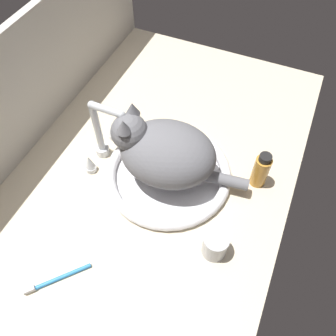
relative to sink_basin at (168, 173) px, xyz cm
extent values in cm
cube|color=beige|center=(2.08, 3.98, -2.85)|extent=(121.51, 76.55, 3.00)
cube|color=beige|center=(2.08, 43.46, 14.76)|extent=(121.51, 2.40, 38.21)
torus|color=white|center=(0.00, 0.00, 0.16)|extent=(35.90, 35.90, 3.01)
cylinder|color=white|center=(0.00, 0.00, -1.05)|extent=(31.39, 31.39, 0.60)
cylinder|color=silver|center=(0.00, 21.31, -0.03)|extent=(4.00, 4.00, 2.63)
cylinder|color=silver|center=(0.00, 21.31, 9.91)|extent=(2.00, 2.00, 17.25)
sphere|color=silver|center=(0.00, 21.31, 18.53)|extent=(2.20, 2.20, 2.20)
cylinder|color=silver|center=(0.00, 17.03, 18.53)|extent=(2.00, 8.54, 2.00)
sphere|color=silver|center=(0.00, 12.76, 18.53)|extent=(2.10, 2.10, 2.10)
cylinder|color=silver|center=(-6.82, 21.31, -0.55)|extent=(3.20, 3.20, 1.60)
cone|color=silver|center=(-6.82, 21.31, 2.57)|extent=(2.88, 2.88, 4.63)
cylinder|color=silver|center=(6.82, 21.31, -0.55)|extent=(3.20, 3.20, 1.60)
cone|color=silver|center=(6.82, 21.31, 2.57)|extent=(2.88, 2.88, 4.63)
ellipsoid|color=slate|center=(0.00, 0.00, 9.15)|extent=(23.28, 27.98, 14.97)
sphere|color=slate|center=(-1.23, 10.22, 14.31)|extent=(9.77, 9.77, 9.77)
cone|color=slate|center=(-4.14, 9.87, 19.57)|extent=(3.71, 3.71, 3.67)
cone|color=slate|center=(1.68, 10.57, 19.57)|extent=(3.71, 3.71, 3.67)
ellipsoid|color=silver|center=(-1.67, 13.86, 13.34)|extent=(4.43, 3.40, 3.13)
ellipsoid|color=silver|center=(-1.08, 8.94, 8.40)|extent=(11.97, 8.49, 8.24)
cylinder|color=slate|center=(1.88, -15.57, 3.27)|extent=(4.77, 13.63, 3.20)
cylinder|color=gold|center=(8.28, -23.92, 3.71)|extent=(4.38, 4.38, 10.12)
cylinder|color=black|center=(8.28, -23.92, 9.67)|extent=(3.28, 3.28, 1.80)
cylinder|color=#B2B5BA|center=(-16.26, -19.44, 1.73)|extent=(6.16, 6.16, 6.15)
cylinder|color=silver|center=(-16.26, -19.44, 5.30)|extent=(6.28, 6.28, 1.00)
cylinder|color=#338CD1|center=(-36.71, 11.15, -0.85)|extent=(10.60, 9.71, 1.00)
cube|color=white|center=(-42.64, 16.51, -0.25)|extent=(2.73, 2.63, 1.20)
camera|label=1|loc=(-52.12, -22.59, 81.25)|focal=37.26mm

